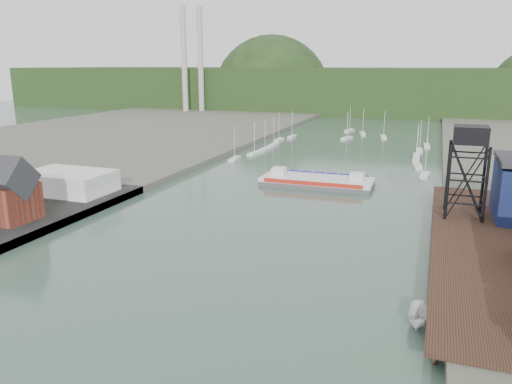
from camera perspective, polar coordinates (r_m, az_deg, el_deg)
The scene contains 10 objects.
ground at distance 53.24m, azimuth -18.28°, elevation -18.56°, with size 600.00×600.00×0.00m, color #334F44.
west_land at distance 169.01m, azimuth -26.48°, elevation 3.23°, with size 120.00×400.00×3.20m, color #4C5142.
east_pier at distance 83.98m, azimuth 24.17°, elevation -5.27°, with size 14.00×70.00×2.45m.
white_shed at distance 114.33m, azimuth -20.62°, elevation 1.10°, with size 18.00×12.00×4.50m, color silver.
lift_tower at distance 93.37m, azimuth 23.30°, elevation 5.42°, with size 6.50×6.50×16.00m.
marina_sailboats at distance 177.45m, azimuth 10.17°, elevation 5.10°, with size 57.71×92.65×0.90m.
smokestacks at distance 299.14m, azimuth -7.28°, elevation 14.60°, with size 11.20×8.20×60.00m.
distant_hills at distance 337.80m, azimuth 14.43°, elevation 10.91°, with size 500.00×120.00×80.00m.
chain_ferry at distance 120.70m, azimuth 6.98°, elevation 1.24°, with size 26.51×11.03×3.80m.
motorboat at distance 59.94m, azimuth 18.02°, elevation -13.41°, with size 2.09×5.56×2.15m, color silver.
Camera 1 is at (29.21, -34.33, 28.33)m, focal length 35.00 mm.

